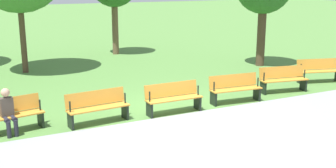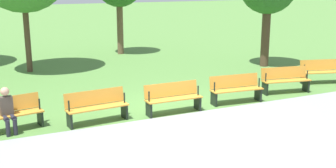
% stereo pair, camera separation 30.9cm
% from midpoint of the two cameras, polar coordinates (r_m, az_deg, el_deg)
% --- Properties ---
extents(ground_plane, '(120.00, 120.00, 0.00)m').
position_cam_midpoint_polar(ground_plane, '(12.49, 0.13, -3.97)').
color(ground_plane, '#54843D').
extents(path_paving, '(27.96, 6.14, 0.01)m').
position_cam_midpoint_polar(path_paving, '(9.87, 8.76, -9.12)').
color(path_paving, '#939399').
rests_on(path_paving, ground).
extents(bench_0, '(1.78, 0.92, 0.89)m').
position_cam_midpoint_polar(bench_0, '(17.11, 19.29, 1.78)').
color(bench_0, orange).
rests_on(bench_0, ground).
extents(bench_1, '(1.77, 0.77, 0.89)m').
position_cam_midpoint_polar(bench_1, '(15.24, 14.77, 0.69)').
color(bench_1, orange).
rests_on(bench_1, ground).
extents(bench_2, '(1.75, 0.63, 0.89)m').
position_cam_midpoint_polar(bench_2, '(13.64, 8.42, -0.53)').
color(bench_2, orange).
rests_on(bench_2, ground).
extents(bench_3, '(1.72, 0.47, 0.89)m').
position_cam_midpoint_polar(bench_3, '(12.42, -0.01, -1.82)').
color(bench_3, orange).
rests_on(bench_3, ground).
extents(bench_4, '(1.75, 0.63, 0.89)m').
position_cam_midpoint_polar(bench_4, '(11.71, -10.30, -3.02)').
color(bench_4, orange).
rests_on(bench_4, ground).
extents(bench_5, '(1.77, 0.77, 0.89)m').
position_cam_midpoint_polar(bench_5, '(11.63, -21.51, -3.91)').
color(bench_5, orange).
rests_on(bench_5, ground).
extents(person_seated, '(0.39, 0.56, 1.20)m').
position_cam_midpoint_polar(person_seated, '(11.44, -21.63, -3.35)').
color(person_seated, '#4C4238').
rests_on(person_seated, ground).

